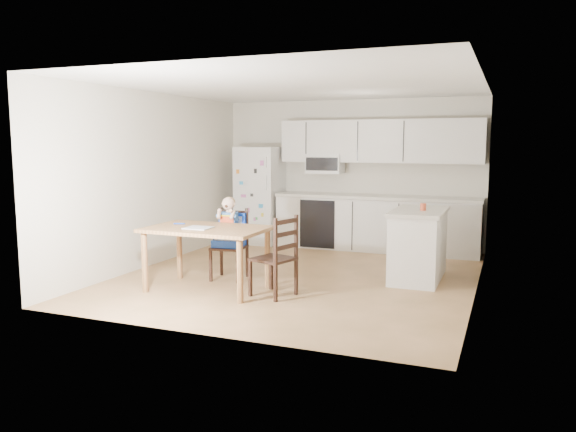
% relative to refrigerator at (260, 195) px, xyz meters
% --- Properties ---
extents(room, '(4.52, 5.01, 2.51)m').
position_rel_refrigerator_xyz_m(room, '(1.55, -1.67, 0.40)').
color(room, brown).
rests_on(room, ground).
extents(refrigerator, '(0.72, 0.70, 1.70)m').
position_rel_refrigerator_xyz_m(refrigerator, '(0.00, 0.00, 0.00)').
color(refrigerator, silver).
rests_on(refrigerator, ground).
extents(kitchen_run, '(3.37, 0.62, 2.15)m').
position_rel_refrigerator_xyz_m(kitchen_run, '(2.05, 0.09, 0.03)').
color(kitchen_run, silver).
rests_on(kitchen_run, ground).
extents(kitchen_island, '(0.65, 1.24, 0.92)m').
position_rel_refrigerator_xyz_m(kitchen_island, '(3.05, -1.71, -0.39)').
color(kitchen_island, silver).
rests_on(kitchen_island, ground).
extents(red_cup, '(0.07, 0.07, 0.09)m').
position_rel_refrigerator_xyz_m(red_cup, '(3.10, -1.79, 0.11)').
color(red_cup, '#CF4D2B').
rests_on(red_cup, kitchen_island).
extents(dining_table, '(1.43, 0.92, 0.77)m').
position_rel_refrigerator_xyz_m(dining_table, '(0.75, -3.21, -0.19)').
color(dining_table, brown).
rests_on(dining_table, ground).
extents(napkin, '(0.30, 0.26, 0.01)m').
position_rel_refrigerator_xyz_m(napkin, '(0.70, -3.31, -0.08)').
color(napkin, '#ACABB0').
rests_on(napkin, dining_table).
extents(toddler_spoon, '(0.12, 0.06, 0.02)m').
position_rel_refrigerator_xyz_m(toddler_spoon, '(0.29, -3.10, -0.08)').
color(toddler_spoon, '#1039B6').
rests_on(toddler_spoon, dining_table).
extents(chair_booster, '(0.45, 0.45, 1.08)m').
position_rel_refrigerator_xyz_m(chair_booster, '(0.75, -2.59, -0.20)').
color(chair_booster, black).
rests_on(chair_booster, ground).
extents(chair_side, '(0.52, 0.52, 0.95)m').
position_rel_refrigerator_xyz_m(chair_side, '(1.70, -3.18, -0.31)').
color(chair_side, black).
rests_on(chair_side, ground).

